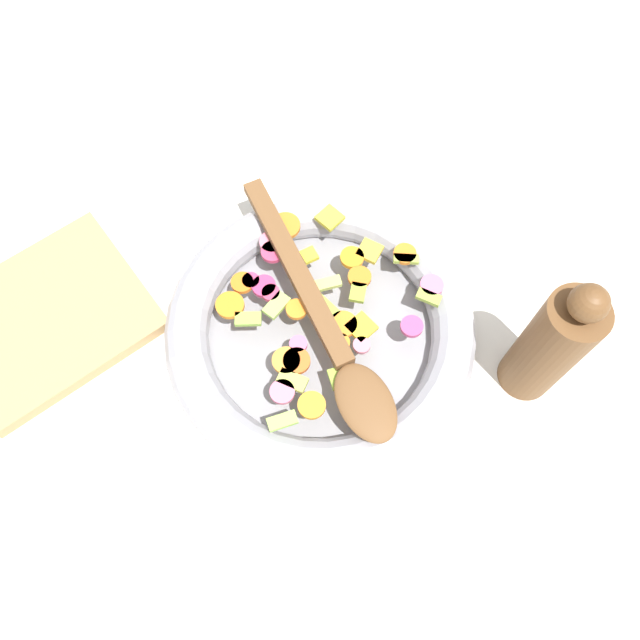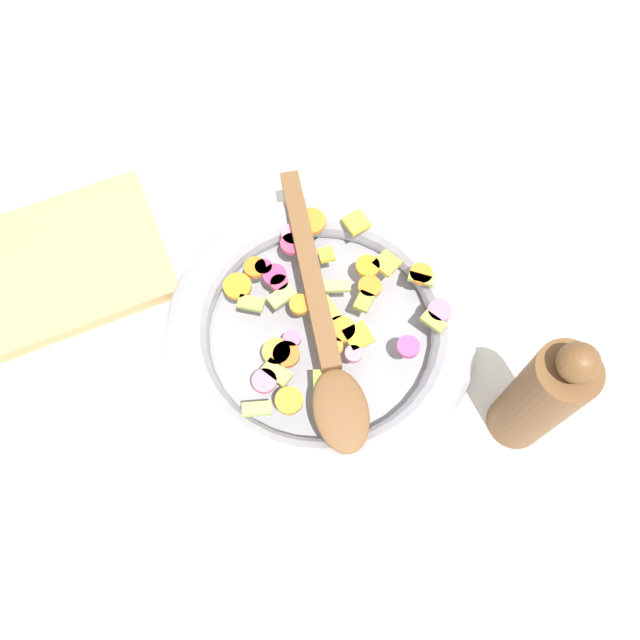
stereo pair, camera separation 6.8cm
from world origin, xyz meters
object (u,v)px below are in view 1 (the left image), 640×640
at_px(cutting_board, 49,317).
at_px(pepper_mill, 551,345).
at_px(wooden_spoon, 327,329).
at_px(skillet, 320,330).

bearing_deg(cutting_board, pepper_mill, 135.47).
xyz_separation_m(wooden_spoon, pepper_mill, (-0.16, 0.16, 0.03)).
height_order(wooden_spoon, pepper_mill, pepper_mill).
distance_m(wooden_spoon, pepper_mill, 0.23).
bearing_deg(wooden_spoon, skillet, -102.08).
distance_m(wooden_spoon, cutting_board, 0.33).
bearing_deg(skillet, pepper_mill, 131.16).
height_order(wooden_spoon, cutting_board, wooden_spoon).
xyz_separation_m(skillet, cutting_board, (0.24, -0.21, -0.01)).
xyz_separation_m(pepper_mill, cutting_board, (0.40, -0.39, -0.08)).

